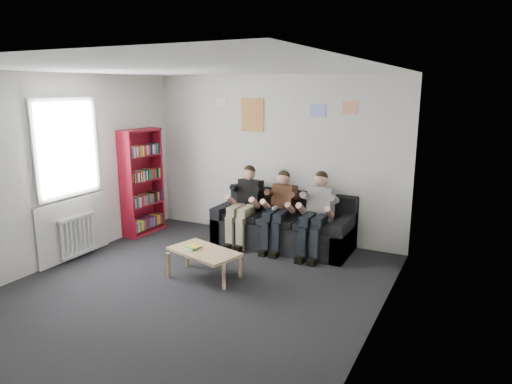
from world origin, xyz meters
TOP-DOWN VIEW (x-y plane):
  - room_shell at (0.00, 0.00)m, footprint 5.00×5.00m
  - sofa at (0.37, 2.09)m, footprint 2.19×0.90m
  - bookshelf at (-2.09, 1.62)m, footprint 0.27×0.82m
  - coffee_table at (-0.07, 0.43)m, footprint 0.96×0.53m
  - game_cases at (-0.24, 0.41)m, footprint 0.22×0.19m
  - person_left at (-0.24, 1.89)m, footprint 0.38×0.81m
  - person_middle at (0.37, 1.89)m, footprint 0.36×0.77m
  - person_right at (0.98, 1.89)m, footprint 0.38×0.81m
  - radiator at (-2.15, 0.20)m, footprint 0.10×0.64m
  - window at (-2.22, 0.20)m, footprint 0.05×1.30m
  - poster_large at (-0.40, 2.49)m, footprint 0.42×0.01m
  - poster_blue at (0.75, 2.49)m, footprint 0.25×0.01m
  - poster_pink at (1.25, 2.49)m, footprint 0.22×0.01m
  - poster_sign at (-1.00, 2.49)m, footprint 0.20×0.01m

SIDE VIEW (x-z plane):
  - sofa at x=0.37m, z-range -0.12..0.73m
  - coffee_table at x=-0.07m, z-range 0.15..0.53m
  - radiator at x=-2.15m, z-range 0.05..0.65m
  - game_cases at x=-0.24m, z-range 0.38..0.43m
  - person_middle at x=0.37m, z-range 0.01..1.25m
  - person_left at x=-0.24m, z-range 0.00..1.28m
  - person_right at x=0.98m, z-range 0.00..1.28m
  - bookshelf at x=-2.09m, z-range 0.00..1.82m
  - window at x=-2.22m, z-range -0.15..2.21m
  - room_shell at x=0.00m, z-range -1.15..3.85m
  - poster_large at x=-0.40m, z-range 1.77..2.32m
  - poster_blue at x=0.75m, z-range 2.05..2.25m
  - poster_pink at x=1.25m, z-range 2.11..2.29m
  - poster_sign at x=-1.00m, z-range 2.18..2.32m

